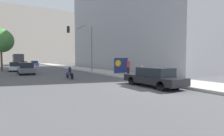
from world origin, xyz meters
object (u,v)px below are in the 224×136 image
object	(u,v)px
jogger_on_sidewalk	(128,67)
street_tree_midblock	(1,41)
protest_banner	(121,65)
car_on_road_nearest	(26,68)
parked_car_curbside	(154,77)
seated_protester	(142,71)
car_on_road_midblock	(15,67)
traffic_light_pole	(84,41)
car_on_road_distant	(23,65)
motorcycle_on_road	(70,73)
city_bus_on_road	(18,59)
car_on_road_far_lane	(34,63)

from	to	relation	value
jogger_on_sidewalk	street_tree_midblock	bearing A→B (deg)	-15.81
protest_banner	car_on_road_nearest	distance (m)	12.13
protest_banner	street_tree_midblock	distance (m)	20.26
protest_banner	parked_car_curbside	xyz separation A→B (m)	(-2.89, -8.40, -0.48)
seated_protester	car_on_road_midblock	bearing A→B (deg)	130.51
car_on_road_nearest	car_on_road_midblock	bearing A→B (deg)	98.47
traffic_light_pole	car_on_road_midblock	size ratio (longest dim) A/B	1.36
seated_protester	car_on_road_nearest	bearing A→B (deg)	139.08
parked_car_curbside	car_on_road_distant	size ratio (longest dim) A/B	1.05
car_on_road_midblock	motorcycle_on_road	bearing A→B (deg)	-73.77
parked_car_curbside	car_on_road_midblock	distance (m)	23.67
parked_car_curbside	city_bus_on_road	distance (m)	50.58
jogger_on_sidewalk	street_tree_midblock	distance (m)	21.57
parked_car_curbside	street_tree_midblock	bearing A→B (deg)	111.90
car_on_road_nearest	motorcycle_on_road	distance (m)	8.45
protest_banner	car_on_road_far_lane	size ratio (longest dim) A/B	0.49
car_on_road_far_lane	motorcycle_on_road	world-z (taller)	car_on_road_far_lane
car_on_road_distant	car_on_road_far_lane	bearing A→B (deg)	70.22
parked_car_curbside	car_on_road_nearest	bearing A→B (deg)	113.46
traffic_light_pole	protest_banner	bearing A→B (deg)	-64.87
protest_banner	traffic_light_pole	xyz separation A→B (m)	(-2.56, 5.46, 3.30)
parked_car_curbside	city_bus_on_road	xyz separation A→B (m)	(-6.12, 50.20, 1.17)
traffic_light_pole	street_tree_midblock	xyz separation A→B (m)	(-9.94, 10.05, 0.36)
parked_car_curbside	city_bus_on_road	bearing A→B (deg)	96.96
seated_protester	traffic_light_pole	size ratio (longest dim) A/B	0.19
seated_protester	motorcycle_on_road	world-z (taller)	seated_protester
jogger_on_sidewalk	parked_car_curbside	distance (m)	7.05
motorcycle_on_road	seated_protester	bearing A→B (deg)	-36.87
seated_protester	car_on_road_distant	bearing A→B (deg)	118.00
jogger_on_sidewalk	protest_banner	bearing A→B (deg)	-59.78
jogger_on_sidewalk	city_bus_on_road	world-z (taller)	city_bus_on_road
seated_protester	protest_banner	xyz separation A→B (m)	(0.81, 4.78, 0.36)
traffic_light_pole	motorcycle_on_road	xyz separation A→B (m)	(-3.91, -5.99, -3.96)
motorcycle_on_road	car_on_road_midblock	bearing A→B (deg)	106.23
jogger_on_sidewalk	car_on_road_nearest	bearing A→B (deg)	-5.09
car_on_road_nearest	car_on_road_far_lane	size ratio (longest dim) A/B	1.05
car_on_road_far_lane	car_on_road_distant	bearing A→B (deg)	-109.78
protest_banner	motorcycle_on_road	size ratio (longest dim) A/B	1.02
traffic_light_pole	city_bus_on_road	bearing A→B (deg)	100.07
parked_car_curbside	car_on_road_midblock	size ratio (longest dim) A/B	1.01
seated_protester	car_on_road_far_lane	bearing A→B (deg)	109.36
car_on_road_distant	car_on_road_far_lane	world-z (taller)	car_on_road_distant
protest_banner	city_bus_on_road	size ratio (longest dim) A/B	0.17
car_on_road_nearest	parked_car_curbside	bearing A→B (deg)	-66.54
jogger_on_sidewalk	street_tree_midblock	xyz separation A→B (m)	(-12.21, 17.37, 3.77)
motorcycle_on_road	street_tree_midblock	distance (m)	17.68
car_on_road_nearest	motorcycle_on_road	bearing A→B (deg)	-67.58
parked_car_curbside	car_on_road_nearest	xyz separation A→B (m)	(-6.81, 15.68, 0.04)
car_on_road_far_lane	jogger_on_sidewalk	bearing A→B (deg)	-82.00
city_bus_on_road	motorcycle_on_road	size ratio (longest dim) A/B	5.93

